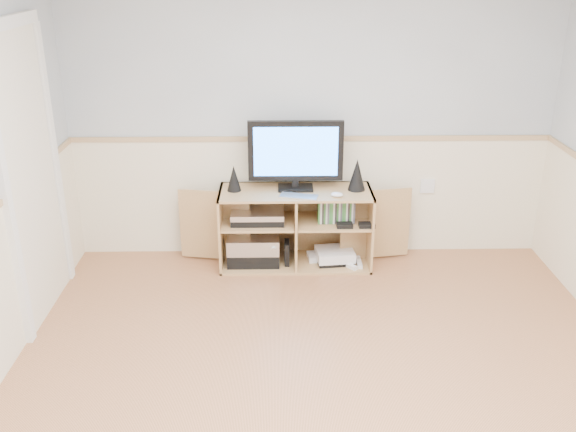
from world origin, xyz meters
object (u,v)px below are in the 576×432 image
object	(u,v)px
media_cabinet	(295,224)
keyboard	(299,196)
game_consoles	(333,256)
monitor	(296,153)

from	to	relation	value
media_cabinet	keyboard	world-z (taller)	keyboard
game_consoles	monitor	bearing A→B (deg)	169.31
media_cabinet	game_consoles	bearing A→B (deg)	-11.96
media_cabinet	game_consoles	distance (m)	0.42
monitor	game_consoles	xyz separation A→B (m)	(0.32, -0.06, -0.89)
monitor	game_consoles	world-z (taller)	monitor
media_cabinet	game_consoles	world-z (taller)	media_cabinet
keyboard	game_consoles	bearing A→B (deg)	37.67
keyboard	game_consoles	xyz separation A→B (m)	(0.30, 0.13, -0.59)
media_cabinet	keyboard	distance (m)	0.38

